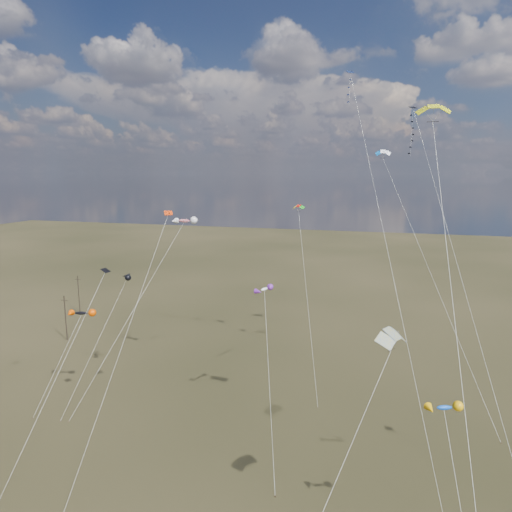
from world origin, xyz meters
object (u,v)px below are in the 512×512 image
(utility_pole_near, at_px, (66,318))
(diamond_black_high, at_px, (418,151))
(parafoil_yellow, at_px, (434,109))
(novelty_black_orange, at_px, (81,313))
(utility_pole_far, at_px, (79,294))

(utility_pole_near, bearing_deg, diamond_black_high, -6.54)
(parafoil_yellow, bearing_deg, novelty_black_orange, 170.00)
(utility_pole_near, height_order, parafoil_yellow, parafoil_yellow)
(novelty_black_orange, bearing_deg, utility_pole_near, 134.23)
(utility_pole_near, relative_size, novelty_black_orange, 0.66)
(diamond_black_high, height_order, novelty_black_orange, diamond_black_high)
(parafoil_yellow, bearing_deg, utility_pole_far, 149.26)
(utility_pole_near, height_order, diamond_black_high, diamond_black_high)
(diamond_black_high, xyz_separation_m, parafoil_yellow, (0.16, -17.68, 2.38))
(diamond_black_high, relative_size, novelty_black_orange, 3.03)
(utility_pole_far, bearing_deg, utility_pole_near, -60.26)
(parafoil_yellow, height_order, novelty_black_orange, parafoil_yellow)
(utility_pole_far, bearing_deg, diamond_black_high, -17.72)
(utility_pole_far, relative_size, diamond_black_high, 0.22)
(parafoil_yellow, xyz_separation_m, novelty_black_orange, (-39.33, 6.93, -22.18))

